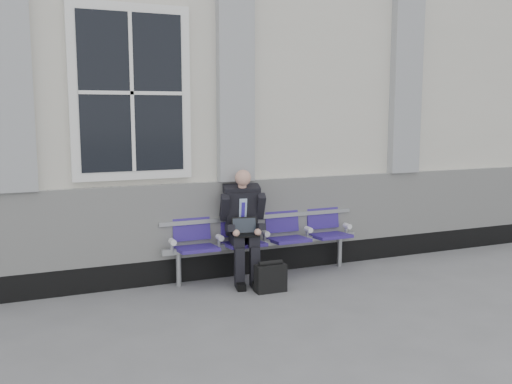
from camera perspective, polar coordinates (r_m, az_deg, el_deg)
name	(u,v)px	position (r m, az deg, el deg)	size (l,w,h in m)	color
ground	(130,336)	(5.53, -12.44, -13.86)	(70.00, 70.00, 0.00)	slate
station_building	(78,99)	(8.57, -17.39, 8.88)	(14.40, 4.40, 4.49)	beige
bench	(263,232)	(7.13, 0.73, -4.03)	(2.60, 0.47, 0.91)	#9EA0A3
businessman	(243,221)	(6.85, -1.30, -2.90)	(0.57, 0.76, 1.36)	black
briefcase	(271,277)	(6.57, 1.47, -8.54)	(0.36, 0.16, 0.37)	black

